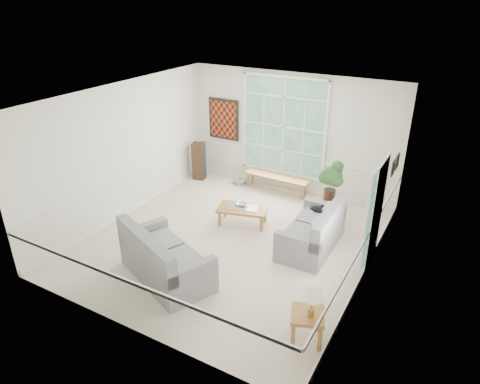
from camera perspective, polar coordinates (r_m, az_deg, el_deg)
name	(u,v)px	position (r m, az deg, el deg)	size (l,w,h in m)	color
floor	(231,240)	(9.02, -1.18, -6.41)	(5.50, 6.00, 0.01)	beige
ceiling	(230,97)	(7.87, -1.38, 12.55)	(5.50, 6.00, 0.02)	white
wall_back	(291,133)	(10.86, 6.85, 7.79)	(5.50, 0.02, 3.00)	silver
wall_front	(121,247)	(6.23, -15.53, -7.07)	(5.50, 0.02, 3.00)	silver
wall_left	(124,150)	(9.92, -15.16, 5.37)	(0.02, 6.00, 3.00)	silver
wall_right	(373,205)	(7.44, 17.31, -1.72)	(0.02, 6.00, 3.00)	silver
window_back	(284,127)	(10.85, 5.83, 8.66)	(2.30, 0.08, 2.40)	white
entry_door	(375,214)	(8.18, 17.62, -2.79)	(0.08, 0.90, 2.10)	white
door_sidelight	(367,224)	(7.58, 16.63, -4.10)	(0.08, 0.26, 1.90)	white
wall_art	(224,119)	(11.64, -2.20, 9.66)	(0.90, 0.06, 1.10)	maroon
wall_frame_near	(393,168)	(9.02, 19.70, 3.07)	(0.04, 0.26, 0.32)	black
wall_frame_far	(397,161)	(9.39, 20.18, 3.86)	(0.04, 0.26, 0.32)	black
loveseat_right	(312,227)	(8.67, 9.54, -4.58)	(0.90, 1.73, 0.94)	gray
loveseat_front	(166,253)	(7.79, -9.82, -8.02)	(1.87, 0.97, 1.01)	gray
coffee_table	(243,216)	(9.51, 0.34, -3.17)	(1.08, 0.59, 0.40)	olive
pewter_bowl	(242,204)	(9.49, 0.23, -1.63)	(0.28, 0.28, 0.07)	#9C9BA1
window_bench	(276,184)	(11.09, 4.84, 1.09)	(1.73, 0.34, 0.40)	olive
end_table	(330,209)	(9.89, 11.97, -2.26)	(0.50, 0.50, 0.50)	olive
houseplant	(331,180)	(9.61, 12.02, 1.55)	(0.53, 0.53, 0.90)	#284D26
side_table	(307,326)	(6.69, 8.88, -17.29)	(0.48, 0.48, 0.49)	olive
table_lamp	(312,300)	(6.31, 9.58, -14.01)	(0.33, 0.33, 0.57)	white
pet_bed	(240,181)	(11.56, -0.01, 1.46)	(0.40, 0.40, 0.12)	gray
floor_speaker	(199,161)	(11.74, -5.51, 4.13)	(0.32, 0.25, 1.03)	#352316
cat	(317,209)	(9.17, 10.29, -2.27)	(0.32, 0.23, 0.15)	black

